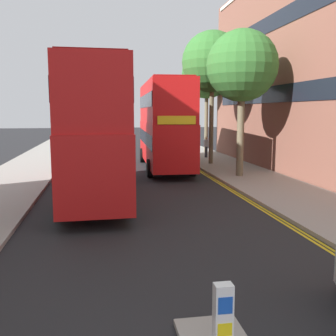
{
  "coord_description": "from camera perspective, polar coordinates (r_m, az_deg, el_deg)",
  "views": [
    {
      "loc": [
        -1.72,
        -2.2,
        3.74
      ],
      "look_at": [
        0.5,
        11.0,
        1.8
      ],
      "focal_mm": 41.87,
      "sensor_mm": 36.0,
      "label": 1
    }
  ],
  "objects": [
    {
      "name": "kerb_line_outer",
      "position": [
        17.71,
        10.93,
        -4.08
      ],
      "size": [
        0.1,
        56.0,
        0.01
      ],
      "primitive_type": "cube",
      "color": "yellow",
      "rests_on": "ground"
    },
    {
      "name": "street_tree_distant",
      "position": [
        22.4,
        10.75,
        14.31
      ],
      "size": [
        3.9,
        3.9,
        8.02
      ],
      "color": "#6B6047",
      "rests_on": "sidewalk_right"
    },
    {
      "name": "sidewalk_right",
      "position": [
        20.3,
        14.53,
        -2.44
      ],
      "size": [
        4.0,
        80.0,
        0.14
      ],
      "primitive_type": "cube",
      "color": "#9E9991",
      "rests_on": "ground"
    },
    {
      "name": "double_decker_bus_away",
      "position": [
        17.25,
        -10.96,
        5.74
      ],
      "size": [
        3.02,
        10.87,
        5.64
      ],
      "color": "red",
      "rests_on": "ground"
    },
    {
      "name": "kerb_line_inner",
      "position": [
        17.66,
        10.44,
        -4.11
      ],
      "size": [
        0.1,
        56.0,
        0.01
      ],
      "primitive_type": "cube",
      "color": "yellow",
      "rests_on": "ground"
    },
    {
      "name": "pedestrian_far",
      "position": [
        31.03,
        5.58,
        3.11
      ],
      "size": [
        0.34,
        0.22,
        1.62
      ],
      "color": "#2D2D38",
      "rests_on": "sidewalk_right"
    },
    {
      "name": "double_decker_bus_oncoming",
      "position": [
        25.67,
        -0.56,
        6.66
      ],
      "size": [
        3.09,
        10.89,
        5.64
      ],
      "color": "red",
      "rests_on": "ground"
    },
    {
      "name": "keep_left_bollard",
      "position": [
        6.36,
        7.99,
        -21.34
      ],
      "size": [
        0.36,
        0.28,
        1.11
      ],
      "color": "silver",
      "rests_on": "traffic_island"
    },
    {
      "name": "street_tree_near",
      "position": [
        27.49,
        6.46,
        15.07
      ],
      "size": [
        4.11,
        4.11,
        8.97
      ],
      "color": "#6B6047",
      "rests_on": "sidewalk_right"
    },
    {
      "name": "street_tree_far",
      "position": [
        35.06,
        5.68,
        13.53
      ],
      "size": [
        4.36,
        4.36,
        9.06
      ],
      "color": "#6B6047",
      "rests_on": "sidewalk_right"
    }
  ]
}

